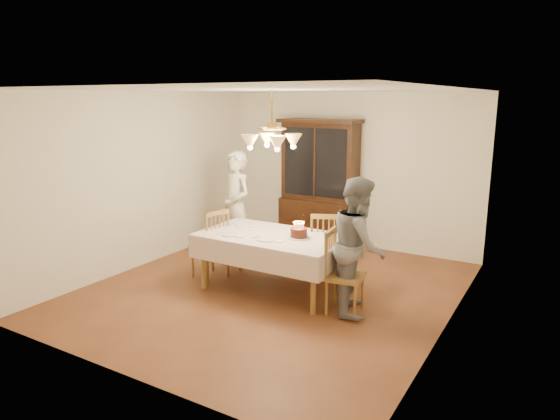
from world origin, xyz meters
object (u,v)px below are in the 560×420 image
Objects in this scene: dining_table at (272,240)px; elderly_woman at (236,207)px; chair_far_side at (326,251)px; birthday_cake at (299,233)px; china_hutch at (319,185)px.

elderly_woman is (-1.11, 0.75, 0.18)m from dining_table.
dining_table is 0.83m from chair_far_side.
chair_far_side reaches higher than birthday_cake.
chair_far_side is (0.48, 0.63, -0.24)m from dining_table.
elderly_woman is at bearing 175.95° from chair_far_side.
china_hutch is 1.25× the size of elderly_woman.
dining_table is 1.90× the size of chair_far_side.
elderly_woman is at bearing 154.43° from birthday_cake.
china_hutch is at bearing 110.07° from birthday_cake.
chair_far_side is at bearing 52.84° from dining_table.
elderly_woman reaches higher than chair_far_side.
birthday_cake is (0.37, 0.04, 0.14)m from dining_table.
birthday_cake is at bearing -69.93° from china_hutch.
elderly_woman reaches higher than dining_table.
china_hutch is 7.20× the size of birthday_cake.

